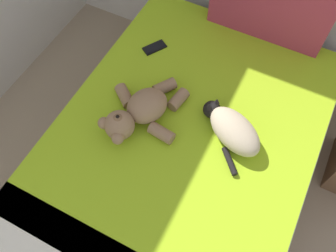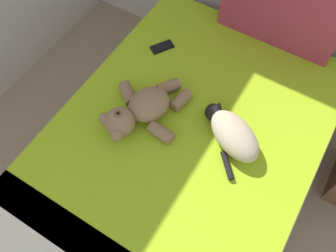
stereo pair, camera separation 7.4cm
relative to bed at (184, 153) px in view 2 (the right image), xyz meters
name	(u,v)px [view 2 (the right image)]	position (x,y,z in m)	size (l,w,h in m)	color
bed	(184,153)	(0.00, 0.00, 0.00)	(1.45, 2.01, 0.50)	brown
patterned_cushion	(284,5)	(0.13, 0.92, 0.52)	(0.75, 0.13, 0.54)	#A5334C
cat	(232,133)	(0.23, 0.09, 0.32)	(0.41, 0.38, 0.15)	#C6B293
teddy_bear	(141,110)	(-0.27, -0.04, 0.33)	(0.46, 0.55, 0.18)	#937051
cell_phone	(162,47)	(-0.45, 0.47, 0.26)	(0.14, 0.16, 0.01)	black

